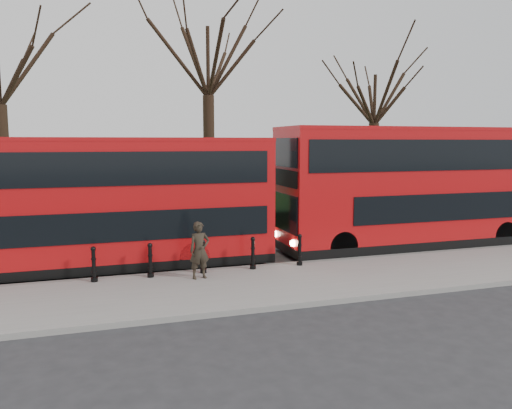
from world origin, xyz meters
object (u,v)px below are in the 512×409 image
object	(u,v)px
bollard_row	(203,257)
bus_lead	(106,204)
bus_rear	(425,188)
pedestrian	(200,250)

from	to	relation	value
bollard_row	bus_lead	distance (m)	3.74
bollard_row	bus_rear	bearing A→B (deg)	11.00
bus_rear	pedestrian	world-z (taller)	bus_rear
bus_rear	bollard_row	bearing A→B (deg)	-169.00
bus_rear	pedestrian	bearing A→B (deg)	-165.98
bollard_row	pedestrian	size ratio (longest dim) A/B	3.87
bus_lead	pedestrian	world-z (taller)	bus_lead
bus_rear	pedestrian	size ratio (longest dim) A/B	6.97
bollard_row	bus_rear	size ratio (longest dim) A/B	0.56
bus_lead	bus_rear	xyz separation A→B (m)	(12.22, -0.07, 0.21)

